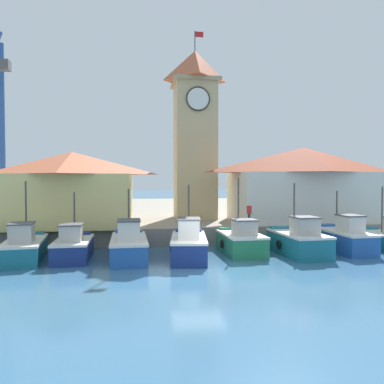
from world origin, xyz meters
name	(u,v)px	position (x,y,z in m)	size (l,w,h in m)	color
ground_plane	(198,270)	(0.00, 0.00, 0.00)	(300.00, 300.00, 0.00)	#386689
quay_wharf	(164,212)	(0.00, 26.50, 0.59)	(120.00, 40.00, 1.17)	gray
fishing_boat_left_outer	(24,247)	(-8.99, 3.35, 0.72)	(2.51, 4.97, 4.29)	#196B7F
fishing_boat_left_inner	(73,246)	(-6.43, 3.29, 0.70)	(2.04, 4.20, 3.67)	navy
fishing_boat_mid_left	(129,245)	(-3.40, 3.00, 0.76)	(2.14, 5.18, 3.85)	#2356A8
fishing_boat_center	(189,244)	(-0.13, 2.51, 0.80)	(2.45, 4.97, 4.08)	navy
fishing_boat_mid_right	(241,241)	(3.12, 3.60, 0.75)	(2.29, 4.18, 4.49)	#237A4C
fishing_boat_right_inner	(299,241)	(6.34, 2.75, 0.81)	(2.42, 4.55, 4.17)	#196B7F
fishing_boat_right_outer	(342,238)	(9.49, 3.51, 0.79)	(2.07, 4.90, 3.68)	#2356A8
clock_tower	(195,131)	(1.75, 13.08, 8.46)	(3.78, 3.78, 15.46)	tan
warehouse_left	(72,188)	(-7.54, 9.55, 3.81)	(8.65, 7.39, 5.16)	#E5D17A
warehouse_right	(304,183)	(9.91, 9.98, 4.10)	(11.30, 6.30, 5.72)	silver
port_crane_near	(1,144)	(-16.80, 22.76, 8.05)	(6.20, 9.49, 18.12)	navy
dock_worker_near_tower	(249,214)	(4.63, 7.10, 2.02)	(0.34, 0.22, 1.62)	#33333D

